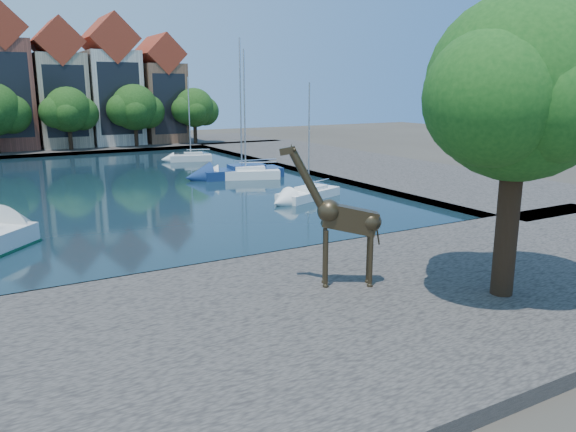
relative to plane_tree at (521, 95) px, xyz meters
name	(u,v)px	position (x,y,z in m)	size (l,w,h in m)	color
ground	(218,271)	(-7.62, 9.01, -7.67)	(160.00, 160.00, 0.00)	#38332B
water_basin	(102,188)	(-7.62, 33.01, -7.63)	(38.00, 50.00, 0.08)	black
near_quay	(299,322)	(-7.62, 2.01, -7.42)	(50.00, 14.00, 0.50)	#504C46
far_quay	(48,148)	(-7.62, 65.01, -7.42)	(60.00, 16.00, 0.50)	#504C46
right_quay	(353,164)	(17.38, 33.01, -7.42)	(14.00, 52.00, 0.50)	#504C46
plane_tree	(521,95)	(0.00, 0.00, 0.00)	(8.32, 6.40, 10.62)	#332114
townhouse_center	(6,84)	(-11.62, 64.99, 0.69)	(5.44, 9.18, 16.93)	brown
townhouse_east_inner	(59,89)	(-5.62, 64.99, 0.06)	(5.94, 9.18, 15.79)	tan
townhouse_east_mid	(111,86)	(0.88, 64.99, 0.43)	(6.43, 9.18, 16.65)	beige
townhouse_east_end	(159,93)	(7.38, 64.99, -0.56)	(5.44, 9.18, 14.43)	brown
far_tree_mid_east	(69,111)	(-5.52, 59.50, -2.54)	(7.02, 5.40, 7.52)	#332114
far_tree_east	(135,109)	(2.49, 59.50, -2.43)	(7.54, 5.80, 7.84)	#332114
far_tree_far_east	(195,109)	(10.48, 59.50, -2.60)	(6.76, 5.20, 7.36)	#332114
giraffe_statue	(342,218)	(-4.72, 3.73, -4.54)	(3.49, 2.08, 5.36)	#362B1B
sailboat_right_a	(309,192)	(4.38, 20.75, -7.12)	(5.65, 3.67, 8.19)	white
sailboat_right_b	(242,170)	(4.38, 32.02, -6.97)	(7.34, 3.10, 11.96)	navy
sailboat_right_c	(246,172)	(4.38, 31.24, -6.98)	(6.22, 4.01, 10.99)	white
sailboat_right_d	(191,156)	(4.38, 45.04, -7.05)	(4.71, 2.69, 8.91)	silver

